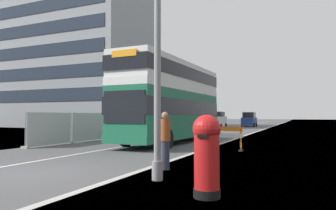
{
  "coord_description": "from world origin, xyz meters",
  "views": [
    {
      "loc": [
        7.32,
        -6.74,
        1.69
      ],
      "look_at": [
        1.22,
        7.15,
        2.2
      ],
      "focal_mm": 33.39,
      "sensor_mm": 36.0,
      "label": 1
    }
  ],
  "objects_px": {
    "double_decker_bus": "(172,101)",
    "red_pillar_postbox": "(207,152)",
    "roadworks_barrier": "(226,136)",
    "car_receding_far": "(249,120)",
    "car_oncoming_near": "(206,121)",
    "pedestrian_at_kerb": "(165,140)",
    "car_receding_mid": "(217,120)",
    "lamppost_foreground": "(157,15)"
  },
  "relations": [
    {
      "from": "double_decker_bus",
      "to": "red_pillar_postbox",
      "type": "xyz_separation_m",
      "value": [
        5.7,
        -11.65,
        -1.68
      ]
    },
    {
      "from": "double_decker_bus",
      "to": "roadworks_barrier",
      "type": "bearing_deg",
      "value": -36.25
    },
    {
      "from": "roadworks_barrier",
      "to": "car_receding_far",
      "type": "height_order",
      "value": "car_receding_far"
    },
    {
      "from": "roadworks_barrier",
      "to": "car_oncoming_near",
      "type": "height_order",
      "value": "car_oncoming_near"
    },
    {
      "from": "car_receding_far",
      "to": "red_pillar_postbox",
      "type": "bearing_deg",
      "value": -82.02
    },
    {
      "from": "car_oncoming_near",
      "to": "car_receding_far",
      "type": "bearing_deg",
      "value": 77.01
    },
    {
      "from": "pedestrian_at_kerb",
      "to": "car_receding_mid",
      "type": "bearing_deg",
      "value": 102.18
    },
    {
      "from": "car_oncoming_near",
      "to": "car_receding_far",
      "type": "relative_size",
      "value": 1.02
    },
    {
      "from": "lamppost_foreground",
      "to": "red_pillar_postbox",
      "type": "xyz_separation_m",
      "value": [
        1.68,
        -1.14,
        -3.41
      ]
    },
    {
      "from": "car_receding_mid",
      "to": "red_pillar_postbox",
      "type": "bearing_deg",
      "value": -75.43
    },
    {
      "from": "red_pillar_postbox",
      "to": "car_receding_far",
      "type": "height_order",
      "value": "car_receding_far"
    },
    {
      "from": "roadworks_barrier",
      "to": "car_oncoming_near",
      "type": "relative_size",
      "value": 0.4
    },
    {
      "from": "roadworks_barrier",
      "to": "pedestrian_at_kerb",
      "type": "height_order",
      "value": "pedestrian_at_kerb"
    },
    {
      "from": "red_pillar_postbox",
      "to": "car_oncoming_near",
      "type": "distance_m",
      "value": 30.47
    },
    {
      "from": "red_pillar_postbox",
      "to": "car_receding_mid",
      "type": "bearing_deg",
      "value": 104.57
    },
    {
      "from": "lamppost_foreground",
      "to": "car_oncoming_near",
      "type": "distance_m",
      "value": 29.1
    },
    {
      "from": "double_decker_bus",
      "to": "car_oncoming_near",
      "type": "distance_m",
      "value": 17.85
    },
    {
      "from": "car_oncoming_near",
      "to": "pedestrian_at_kerb",
      "type": "relative_size",
      "value": 2.25
    },
    {
      "from": "roadworks_barrier",
      "to": "pedestrian_at_kerb",
      "type": "distance_m",
      "value": 6.03
    },
    {
      "from": "red_pillar_postbox",
      "to": "roadworks_barrier",
      "type": "height_order",
      "value": "red_pillar_postbox"
    },
    {
      "from": "double_decker_bus",
      "to": "roadworks_barrier",
      "type": "height_order",
      "value": "double_decker_bus"
    },
    {
      "from": "pedestrian_at_kerb",
      "to": "lamppost_foreground",
      "type": "bearing_deg",
      "value": -72.85
    },
    {
      "from": "roadworks_barrier",
      "to": "pedestrian_at_kerb",
      "type": "xyz_separation_m",
      "value": [
        -0.51,
        -6.0,
        0.19
      ]
    },
    {
      "from": "lamppost_foreground",
      "to": "roadworks_barrier",
      "type": "height_order",
      "value": "lamppost_foreground"
    },
    {
      "from": "car_oncoming_near",
      "to": "car_receding_mid",
      "type": "height_order",
      "value": "car_oncoming_near"
    },
    {
      "from": "car_receding_mid",
      "to": "pedestrian_at_kerb",
      "type": "height_order",
      "value": "car_receding_mid"
    },
    {
      "from": "red_pillar_postbox",
      "to": "car_receding_mid",
      "type": "height_order",
      "value": "car_receding_mid"
    },
    {
      "from": "lamppost_foreground",
      "to": "car_receding_mid",
      "type": "xyz_separation_m",
      "value": [
        -7.64,
        34.73,
        -3.3
      ]
    },
    {
      "from": "roadworks_barrier",
      "to": "car_oncoming_near",
      "type": "xyz_separation_m",
      "value": [
        -7.2,
        20.48,
        0.34
      ]
    },
    {
      "from": "double_decker_bus",
      "to": "car_oncoming_near",
      "type": "height_order",
      "value": "double_decker_bus"
    },
    {
      "from": "car_oncoming_near",
      "to": "car_receding_mid",
      "type": "xyz_separation_m",
      "value": [
        -0.48,
        6.71,
        -0.01
      ]
    },
    {
      "from": "double_decker_bus",
      "to": "red_pillar_postbox",
      "type": "bearing_deg",
      "value": -63.93
    },
    {
      "from": "double_decker_bus",
      "to": "car_receding_far",
      "type": "distance_m",
      "value": 30.35
    },
    {
      "from": "car_receding_far",
      "to": "pedestrian_at_kerb",
      "type": "relative_size",
      "value": 2.21
    },
    {
      "from": "red_pillar_postbox",
      "to": "pedestrian_at_kerb",
      "type": "height_order",
      "value": "pedestrian_at_kerb"
    },
    {
      "from": "lamppost_foreground",
      "to": "red_pillar_postbox",
      "type": "relative_size",
      "value": 5.37
    },
    {
      "from": "red_pillar_postbox",
      "to": "car_oncoming_near",
      "type": "height_order",
      "value": "car_oncoming_near"
    },
    {
      "from": "car_receding_mid",
      "to": "car_receding_far",
      "type": "xyz_separation_m",
      "value": [
        3.44,
        6.09,
        -0.03
      ]
    },
    {
      "from": "roadworks_barrier",
      "to": "car_receding_mid",
      "type": "distance_m",
      "value": 28.25
    },
    {
      "from": "lamppost_foreground",
      "to": "pedestrian_at_kerb",
      "type": "bearing_deg",
      "value": 107.15
    },
    {
      "from": "roadworks_barrier",
      "to": "car_receding_far",
      "type": "relative_size",
      "value": 0.4
    },
    {
      "from": "car_receding_mid",
      "to": "pedestrian_at_kerb",
      "type": "xyz_separation_m",
      "value": [
        7.17,
        -33.19,
        -0.14
      ]
    }
  ]
}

